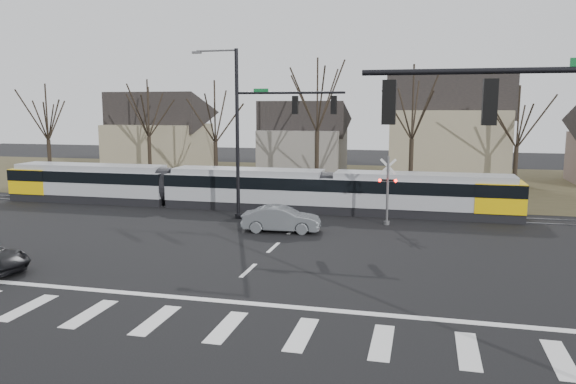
# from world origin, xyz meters

# --- Properties ---
(ground) EXTENTS (140.00, 140.00, 0.00)m
(ground) POSITION_xyz_m (0.00, 0.00, 0.00)
(ground) COLOR black
(grass_verge) EXTENTS (140.00, 28.00, 0.01)m
(grass_verge) POSITION_xyz_m (0.00, 32.00, 0.01)
(grass_verge) COLOR #38331E
(grass_verge) RESTS_ON ground
(crosswalk) EXTENTS (27.00, 2.60, 0.01)m
(crosswalk) POSITION_xyz_m (0.00, -4.00, 0.01)
(crosswalk) COLOR silver
(crosswalk) RESTS_ON ground
(stop_line) EXTENTS (28.00, 0.35, 0.01)m
(stop_line) POSITION_xyz_m (0.00, -1.80, 0.01)
(stop_line) COLOR silver
(stop_line) RESTS_ON ground
(lane_dashes) EXTENTS (0.18, 30.00, 0.01)m
(lane_dashes) POSITION_xyz_m (0.00, 16.00, 0.01)
(lane_dashes) COLOR silver
(lane_dashes) RESTS_ON ground
(rail_pair) EXTENTS (90.00, 1.52, 0.06)m
(rail_pair) POSITION_xyz_m (0.00, 15.80, 0.03)
(rail_pair) COLOR #59595E
(rail_pair) RESTS_ON ground
(tram) EXTENTS (35.32, 2.62, 2.68)m
(tram) POSITION_xyz_m (-4.66, 16.00, 1.46)
(tram) COLOR gray
(tram) RESTS_ON ground
(sedan) EXTENTS (2.26, 4.53, 1.40)m
(sedan) POSITION_xyz_m (-0.51, 9.53, 0.70)
(sedan) COLOR #5A5E62
(sedan) RESTS_ON ground
(signal_pole_near_right) EXTENTS (6.72, 0.44, 8.00)m
(signal_pole_near_right) POSITION_xyz_m (10.11, -6.00, 5.17)
(signal_pole_near_right) COLOR black
(signal_pole_near_right) RESTS_ON ground
(signal_pole_far) EXTENTS (9.28, 0.44, 10.20)m
(signal_pole_far) POSITION_xyz_m (-2.41, 12.50, 5.70)
(signal_pole_far) COLOR black
(signal_pole_far) RESTS_ON ground
(rail_crossing_signal) EXTENTS (1.08, 0.36, 4.00)m
(rail_crossing_signal) POSITION_xyz_m (5.00, 12.79, 1.89)
(rail_crossing_signal) COLOR #59595B
(rail_crossing_signal) RESTS_ON ground
(tree_row) EXTENTS (59.20, 7.20, 10.00)m
(tree_row) POSITION_xyz_m (2.00, 26.00, 5.00)
(tree_row) COLOR black
(tree_row) RESTS_ON ground
(house_a) EXTENTS (9.72, 8.64, 8.60)m
(house_a) POSITION_xyz_m (-20.00, 34.00, 4.46)
(house_a) COLOR gray
(house_a) RESTS_ON ground
(house_b) EXTENTS (8.64, 7.56, 7.65)m
(house_b) POSITION_xyz_m (-5.00, 36.00, 3.97)
(house_b) COLOR slate
(house_b) RESTS_ON ground
(house_c) EXTENTS (10.80, 8.64, 10.10)m
(house_c) POSITION_xyz_m (9.00, 33.00, 5.23)
(house_c) COLOR gray
(house_c) RESTS_ON ground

